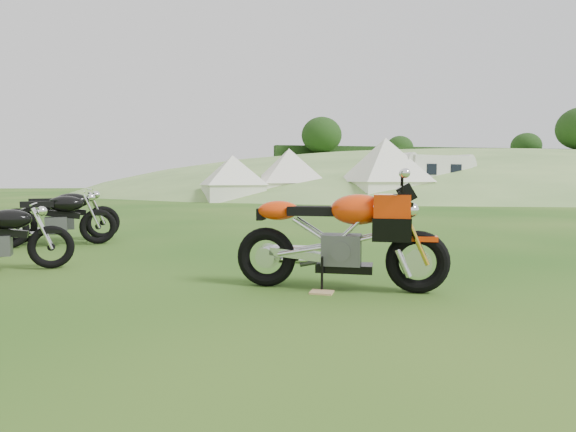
{
  "coord_description": "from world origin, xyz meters",
  "views": [
    {
      "loc": [
        -1.31,
        -4.79,
        1.17
      ],
      "look_at": [
        -0.31,
        0.4,
        0.76
      ],
      "focal_mm": 30.0,
      "sensor_mm": 36.0,
      "label": 1
    }
  ],
  "objects": [
    {
      "name": "ground",
      "position": [
        0.0,
        0.0,
        0.0
      ],
      "size": [
        120.0,
        120.0,
        0.0
      ],
      "primitive_type": "plane",
      "color": "#15470F",
      "rests_on": "ground"
    },
    {
      "name": "hillside",
      "position": [
        24.0,
        40.0,
        0.0
      ],
      "size": [
        80.0,
        64.0,
        8.0
      ],
      "primitive_type": "ellipsoid",
      "color": "#5E8644",
      "rests_on": "ground"
    },
    {
      "name": "hedgerow",
      "position": [
        24.0,
        40.0,
        0.0
      ],
      "size": [
        36.0,
        1.2,
        8.6
      ],
      "primitive_type": null,
      "color": "black",
      "rests_on": "ground"
    },
    {
      "name": "sport_motorcycle",
      "position": [
        0.18,
        0.05,
        0.64
      ],
      "size": [
        2.18,
        1.31,
        1.28
      ],
      "primitive_type": null,
      "rotation": [
        0.0,
        0.0,
        -0.39
      ],
      "color": "red",
      "rests_on": "ground"
    },
    {
      "name": "plywood_board",
      "position": [
        -0.05,
        -0.08,
        0.01
      ],
      "size": [
        0.29,
        0.27,
        0.02
      ],
      "primitive_type": "cube",
      "rotation": [
        0.0,
        0.0,
        -0.46
      ],
      "color": "tan",
      "rests_on": "ground"
    },
    {
      "name": "vintage_moto_b",
      "position": [
        -3.77,
        4.74,
        0.53
      ],
      "size": [
        2.05,
        1.11,
        1.06
      ],
      "primitive_type": null,
      "rotation": [
        0.0,
        0.0,
        0.34
      ],
      "color": "black",
      "rests_on": "ground"
    },
    {
      "name": "vintage_moto_d",
      "position": [
        -3.72,
        4.12,
        0.51
      ],
      "size": [
        2.0,
        0.87,
        1.03
      ],
      "primitive_type": null,
      "rotation": [
        0.0,
        0.0,
        0.22
      ],
      "color": "black",
      "rests_on": "ground"
    },
    {
      "name": "tent_left",
      "position": [
        0.58,
        20.41,
        1.24
      ],
      "size": [
        3.22,
        3.22,
        2.49
      ],
      "primitive_type": null,
      "rotation": [
        0.0,
        0.0,
        0.13
      ],
      "color": "white",
      "rests_on": "ground"
    },
    {
      "name": "tent_mid",
      "position": [
        3.71,
        21.09,
        1.37
      ],
      "size": [
        3.35,
        3.35,
        2.74
      ],
      "primitive_type": null,
      "rotation": [
        0.0,
        0.0,
        0.06
      ],
      "color": "white",
      "rests_on": "ground"
    },
    {
      "name": "tent_right",
      "position": [
        8.02,
        18.02,
        1.48
      ],
      "size": [
        3.7,
        3.7,
        2.97
      ],
      "primitive_type": null,
      "rotation": [
        0.0,
        0.0,
        0.08
      ],
      "color": "white",
      "rests_on": "ground"
    },
    {
      "name": "caravan",
      "position": [
        10.85,
        18.9,
        1.21
      ],
      "size": [
        5.64,
        3.87,
        2.42
      ],
      "primitive_type": null,
      "rotation": [
        0.0,
        0.0,
        0.33
      ],
      "color": "silver",
      "rests_on": "ground"
    }
  ]
}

